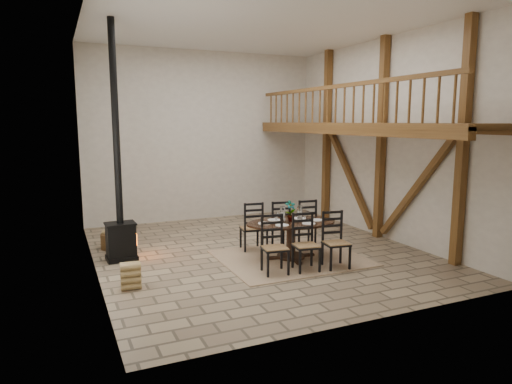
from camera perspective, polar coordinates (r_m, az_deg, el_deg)
name	(u,v)px	position (r m, az deg, el deg)	size (l,w,h in m)	color
ground	(258,252)	(10.50, 0.24, -7.47)	(8.00, 8.00, 0.00)	#9C8768
room_shell	(305,118)	(10.62, 6.20, 9.15)	(7.02, 8.02, 5.01)	silver
rug	(291,258)	(10.03, 4.37, -8.22)	(3.00, 2.50, 0.02)	tan
dining_table	(291,239)	(9.92, 4.39, -5.93)	(2.12, 2.41, 1.27)	black
wood_stove	(120,208)	(10.05, -16.69, -1.94)	(0.65, 0.51, 5.00)	black
log_basket	(113,240)	(11.24, -17.49, -5.76)	(0.54, 0.54, 0.44)	brown
log_stack	(131,276)	(8.49, -15.39, -10.08)	(0.36, 0.27, 0.48)	tan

